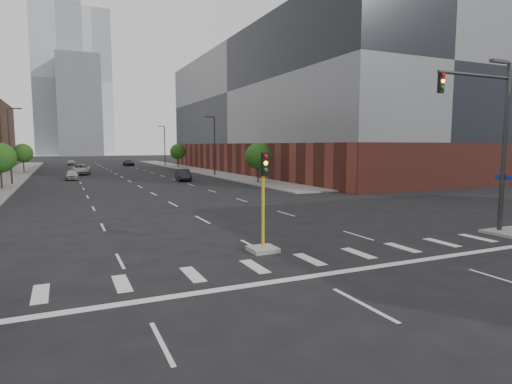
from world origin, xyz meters
TOP-DOWN VIEW (x-y plane):
  - ground at (0.00, 0.00)m, footprint 400.00×400.00m
  - sidewalk_left_far at (-15.00, 74.00)m, footprint 5.00×92.00m
  - sidewalk_right_far at (15.00, 74.00)m, footprint 5.00×92.00m
  - building_right_main at (29.50, 60.00)m, footprint 24.00×70.00m
  - tower_left at (-8.00, 220.00)m, footprint 22.00×22.00m
  - tower_right at (10.00, 260.00)m, footprint 20.00×20.00m
  - tower_mid at (0.00, 200.00)m, footprint 18.00×18.00m
  - median_traffic_signal at (0.00, 8.97)m, footprint 1.20×1.20m
  - mast_arm_signal at (12.61, 7.50)m, footprint 5.12×0.90m
  - streetlight_right_a at (13.41, 55.00)m, footprint 1.60×0.22m
  - streetlight_right_b at (13.41, 90.00)m, footprint 1.60×0.22m
  - streetlight_left at (-13.41, 50.00)m, footprint 1.60×0.22m
  - tree_left_near at (-14.00, 45.00)m, footprint 3.20×3.20m
  - tree_left_far at (-14.00, 75.00)m, footprint 3.20×3.20m
  - tree_right_near at (14.00, 40.00)m, footprint 3.20×3.20m
  - tree_right_far at (14.00, 80.00)m, footprint 3.20×3.20m
  - car_near_left at (-6.84, 55.56)m, footprint 1.79×4.16m
  - car_mid_right at (6.64, 48.05)m, footprint 2.11×4.86m
  - car_far_left at (-5.29, 66.53)m, footprint 3.35×6.22m
  - car_deep_right at (5.88, 93.84)m, footprint 2.23×4.95m
  - car_distant at (-5.95, 103.38)m, footprint 1.95×4.06m

SIDE VIEW (x-z plane):
  - ground at x=0.00m, z-range 0.00..0.00m
  - sidewalk_left_far at x=-15.00m, z-range 0.00..0.15m
  - sidewalk_right_far at x=15.00m, z-range 0.00..0.15m
  - car_distant at x=-5.95m, z-range 0.00..1.34m
  - car_near_left at x=-6.84m, z-range 0.00..1.40m
  - car_deep_right at x=5.88m, z-range 0.00..1.41m
  - car_mid_right at x=6.64m, z-range 0.00..1.56m
  - car_far_left at x=-5.29m, z-range 0.00..1.66m
  - median_traffic_signal at x=0.00m, z-range -1.23..3.17m
  - tree_left_near at x=-14.00m, z-range 0.97..5.82m
  - tree_left_far at x=-14.00m, z-range 0.97..5.82m
  - tree_right_near at x=14.00m, z-range 0.97..5.82m
  - tree_right_far at x=14.00m, z-range 0.97..5.82m
  - streetlight_right_a at x=13.41m, z-range 0.47..9.55m
  - streetlight_right_b at x=13.41m, z-range 0.47..9.55m
  - streetlight_left at x=-13.41m, z-range 0.47..9.55m
  - mast_arm_signal at x=12.61m, z-range 1.11..10.18m
  - building_right_main at x=29.50m, z-range 0.00..22.00m
  - tower_mid at x=0.00m, z-range 0.00..44.00m
  - tower_left at x=-8.00m, z-range 0.00..70.00m
  - tower_right at x=10.00m, z-range 0.00..80.00m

